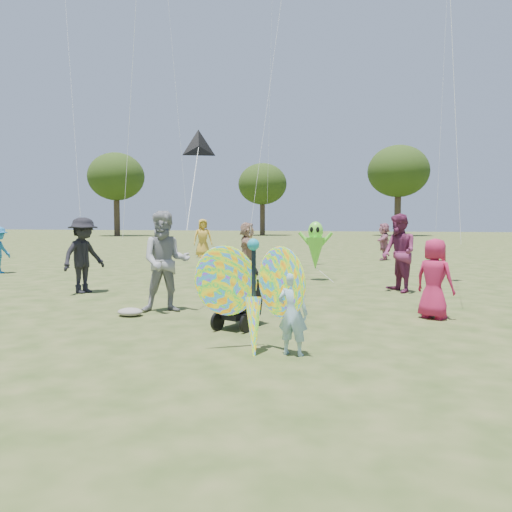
{
  "coord_description": "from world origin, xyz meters",
  "views": [
    {
      "loc": [
        2.37,
        -7.36,
        1.75
      ],
      "look_at": [
        -0.2,
        1.5,
        1.1
      ],
      "focal_mm": 35.0,
      "sensor_mm": 36.0,
      "label": 1
    }
  ],
  "objects_px": {
    "crowd_b": "(83,255)",
    "crowd_e": "(399,253)",
    "crowd_j": "(384,241)",
    "alien_kite": "(315,248)",
    "jogging_stroller": "(239,290)",
    "child_girl": "(293,313)",
    "butterfly_kite": "(253,296)",
    "crowd_d": "(247,248)",
    "adult_man": "(166,262)",
    "crowd_g": "(203,238)",
    "crowd_a": "(434,279)"
  },
  "relations": [
    {
      "from": "adult_man",
      "to": "butterfly_kite",
      "type": "bearing_deg",
      "value": -68.16
    },
    {
      "from": "crowd_b",
      "to": "crowd_e",
      "type": "height_order",
      "value": "crowd_e"
    },
    {
      "from": "crowd_j",
      "to": "jogging_stroller",
      "type": "height_order",
      "value": "crowd_j"
    },
    {
      "from": "crowd_a",
      "to": "butterfly_kite",
      "type": "xyz_separation_m",
      "value": [
        -2.46,
        -3.11,
        0.04
      ]
    },
    {
      "from": "crowd_b",
      "to": "crowd_g",
      "type": "distance_m",
      "value": 12.25
    },
    {
      "from": "crowd_j",
      "to": "child_girl",
      "type": "bearing_deg",
      "value": -0.07
    },
    {
      "from": "child_girl",
      "to": "crowd_d",
      "type": "distance_m",
      "value": 10.26
    },
    {
      "from": "child_girl",
      "to": "butterfly_kite",
      "type": "bearing_deg",
      "value": 6.93
    },
    {
      "from": "child_girl",
      "to": "jogging_stroller",
      "type": "height_order",
      "value": "child_girl"
    },
    {
      "from": "crowd_d",
      "to": "crowd_a",
      "type": "bearing_deg",
      "value": -166.95
    },
    {
      "from": "crowd_j",
      "to": "crowd_b",
      "type": "bearing_deg",
      "value": -25.56
    },
    {
      "from": "crowd_d",
      "to": "crowd_e",
      "type": "bearing_deg",
      "value": -150.44
    },
    {
      "from": "child_girl",
      "to": "crowd_g",
      "type": "relative_size",
      "value": 0.59
    },
    {
      "from": "crowd_b",
      "to": "crowd_e",
      "type": "relative_size",
      "value": 0.95
    },
    {
      "from": "adult_man",
      "to": "jogging_stroller",
      "type": "bearing_deg",
      "value": -50.99
    },
    {
      "from": "crowd_e",
      "to": "crowd_g",
      "type": "bearing_deg",
      "value": -166.64
    },
    {
      "from": "crowd_b",
      "to": "adult_man",
      "type": "bearing_deg",
      "value": -106.19
    },
    {
      "from": "adult_man",
      "to": "crowd_g",
      "type": "height_order",
      "value": "adult_man"
    },
    {
      "from": "adult_man",
      "to": "crowd_g",
      "type": "distance_m",
      "value": 14.7
    },
    {
      "from": "child_girl",
      "to": "crowd_b",
      "type": "relative_size",
      "value": 0.6
    },
    {
      "from": "butterfly_kite",
      "to": "crowd_b",
      "type": "bearing_deg",
      "value": 143.18
    },
    {
      "from": "crowd_d",
      "to": "jogging_stroller",
      "type": "xyz_separation_m",
      "value": [
        2.38,
        -8.12,
        -0.24
      ]
    },
    {
      "from": "child_girl",
      "to": "crowd_d",
      "type": "xyz_separation_m",
      "value": [
        -3.59,
        9.6,
        0.31
      ]
    },
    {
      "from": "adult_man",
      "to": "crowd_d",
      "type": "distance_m",
      "value": 7.24
    },
    {
      "from": "alien_kite",
      "to": "butterfly_kite",
      "type": "bearing_deg",
      "value": -86.28
    },
    {
      "from": "adult_man",
      "to": "crowd_a",
      "type": "distance_m",
      "value": 4.98
    },
    {
      "from": "crowd_b",
      "to": "crowd_j",
      "type": "bearing_deg",
      "value": -14.05
    },
    {
      "from": "child_girl",
      "to": "crowd_a",
      "type": "bearing_deg",
      "value": -114.8
    },
    {
      "from": "adult_man",
      "to": "jogging_stroller",
      "type": "xyz_separation_m",
      "value": [
        1.79,
        -0.91,
        -0.36
      ]
    },
    {
      "from": "crowd_j",
      "to": "butterfly_kite",
      "type": "relative_size",
      "value": 0.96
    },
    {
      "from": "butterfly_kite",
      "to": "crowd_d",
      "type": "bearing_deg",
      "value": 107.65
    },
    {
      "from": "adult_man",
      "to": "crowd_d",
      "type": "height_order",
      "value": "adult_man"
    },
    {
      "from": "child_girl",
      "to": "butterfly_kite",
      "type": "relative_size",
      "value": 0.63
    },
    {
      "from": "crowd_b",
      "to": "crowd_e",
      "type": "xyz_separation_m",
      "value": [
        7.35,
        2.28,
        0.05
      ]
    },
    {
      "from": "child_girl",
      "to": "crowd_e",
      "type": "xyz_separation_m",
      "value": [
        1.3,
        6.41,
        0.42
      ]
    },
    {
      "from": "crowd_b",
      "to": "butterfly_kite",
      "type": "height_order",
      "value": "crowd_b"
    },
    {
      "from": "crowd_j",
      "to": "alien_kite",
      "type": "distance_m",
      "value": 8.81
    },
    {
      "from": "child_girl",
      "to": "crowd_e",
      "type": "height_order",
      "value": "crowd_e"
    },
    {
      "from": "jogging_stroller",
      "to": "crowd_e",
      "type": "bearing_deg",
      "value": 81.97
    },
    {
      "from": "butterfly_kite",
      "to": "crowd_a",
      "type": "bearing_deg",
      "value": 51.73
    },
    {
      "from": "child_girl",
      "to": "crowd_e",
      "type": "distance_m",
      "value": 6.55
    },
    {
      "from": "crowd_b",
      "to": "crowd_d",
      "type": "xyz_separation_m",
      "value": [
        2.47,
        5.47,
        -0.06
      ]
    },
    {
      "from": "crowd_j",
      "to": "jogging_stroller",
      "type": "distance_m",
      "value": 15.54
    },
    {
      "from": "child_girl",
      "to": "adult_man",
      "type": "height_order",
      "value": "adult_man"
    },
    {
      "from": "crowd_b",
      "to": "crowd_d",
      "type": "distance_m",
      "value": 6.0
    },
    {
      "from": "jogging_stroller",
      "to": "alien_kite",
      "type": "distance_m",
      "value": 6.8
    },
    {
      "from": "crowd_b",
      "to": "butterfly_kite",
      "type": "relative_size",
      "value": 1.06
    },
    {
      "from": "alien_kite",
      "to": "child_girl",
      "type": "bearing_deg",
      "value": -82.62
    },
    {
      "from": "crowd_g",
      "to": "alien_kite",
      "type": "height_order",
      "value": "crowd_g"
    },
    {
      "from": "jogging_stroller",
      "to": "crowd_g",
      "type": "bearing_deg",
      "value": 133.3
    }
  ]
}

